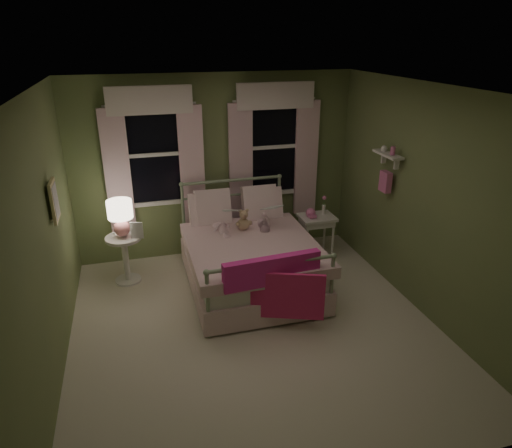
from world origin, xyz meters
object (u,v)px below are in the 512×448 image
object	(u,v)px
teddy_bear	(244,221)
nightstand_right	(317,222)
table_lamp	(120,215)
child_left	(220,209)
child_right	(261,207)
bed	(249,258)
nightstand_left	(125,253)

from	to	relation	value
teddy_bear	nightstand_right	distance (m)	1.20
teddy_bear	table_lamp	bearing A→B (deg)	171.11
child_left	child_right	world-z (taller)	child_left
bed	child_right	xyz separation A→B (m)	(0.28, 0.42, 0.51)
child_right	nightstand_right	distance (m)	0.94
child_left	child_right	xyz separation A→B (m)	(0.56, 0.00, -0.04)
child_left	nightstand_right	distance (m)	1.48
child_left	nightstand_right	xyz separation A→B (m)	(1.43, 0.08, -0.38)
child_right	nightstand_right	size ratio (longest dim) A/B	1.03
child_right	teddy_bear	world-z (taller)	child_right
child_left	nightstand_right	world-z (taller)	child_left
bed	child_right	bearing A→B (deg)	56.40
bed	teddy_bear	world-z (taller)	bed
child_left	nightstand_left	world-z (taller)	child_left
teddy_bear	child_right	bearing A→B (deg)	29.50
table_lamp	nightstand_left	bearing A→B (deg)	0.00
bed	child_right	world-z (taller)	child_right
nightstand_right	nightstand_left	bearing A→B (deg)	179.99
bed	child_left	world-z (taller)	child_left
child_right	nightstand_left	bearing A→B (deg)	4.80
bed	nightstand_left	size ratio (longest dim) A/B	3.13
bed	nightstand_right	distance (m)	1.26
teddy_bear	nightstand_left	world-z (taller)	teddy_bear
teddy_bear	nightstand_left	bearing A→B (deg)	171.11
child_left	child_right	bearing A→B (deg)	178.40
bed	nightstand_right	bearing A→B (deg)	23.74
bed	child_right	distance (m)	0.72
table_lamp	nightstand_right	bearing A→B (deg)	-0.01
child_left	table_lamp	bearing A→B (deg)	-5.37
nightstand_left	table_lamp	world-z (taller)	table_lamp
nightstand_left	nightstand_right	bearing A→B (deg)	-0.01
nightstand_left	table_lamp	distance (m)	0.54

